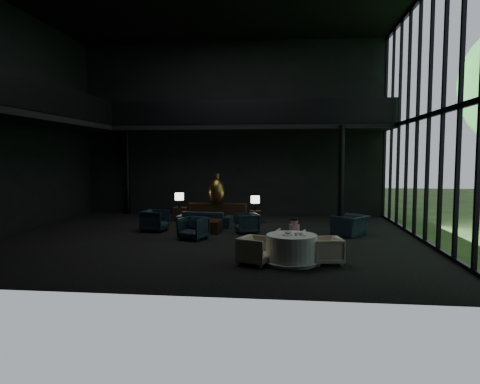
# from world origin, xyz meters

# --- Properties ---
(floor) EXTENTS (14.00, 12.00, 0.02)m
(floor) POSITION_xyz_m (0.00, 0.00, 0.00)
(floor) COLOR black
(floor) RESTS_ON ground
(wall_back) EXTENTS (14.00, 0.04, 8.00)m
(wall_back) POSITION_xyz_m (0.00, 6.00, 4.00)
(wall_back) COLOR black
(wall_back) RESTS_ON ground
(wall_front) EXTENTS (14.00, 0.04, 8.00)m
(wall_front) POSITION_xyz_m (0.00, -6.00, 4.00)
(wall_front) COLOR black
(wall_front) RESTS_ON ground
(wall_left) EXTENTS (0.04, 12.00, 8.00)m
(wall_left) POSITION_xyz_m (-7.00, 0.00, 4.00)
(wall_left) COLOR black
(wall_left) RESTS_ON ground
(curtain_wall) EXTENTS (0.20, 12.00, 8.00)m
(curtain_wall) POSITION_xyz_m (6.95, 0.00, 4.00)
(curtain_wall) COLOR black
(curtain_wall) RESTS_ON ground
(mezzanine_left) EXTENTS (2.00, 12.00, 0.25)m
(mezzanine_left) POSITION_xyz_m (-6.00, 0.00, 4.00)
(mezzanine_left) COLOR black
(mezzanine_left) RESTS_ON wall_left
(mezzanine_back) EXTENTS (12.00, 2.00, 0.25)m
(mezzanine_back) POSITION_xyz_m (1.00, 5.00, 4.00)
(mezzanine_back) COLOR black
(mezzanine_back) RESTS_ON wall_back
(railing_left) EXTENTS (0.06, 12.00, 1.00)m
(railing_left) POSITION_xyz_m (-5.00, 0.00, 4.60)
(railing_left) COLOR black
(railing_left) RESTS_ON mezzanine_left
(railing_back) EXTENTS (12.00, 0.06, 1.00)m
(railing_back) POSITION_xyz_m (1.00, 4.00, 4.60)
(railing_back) COLOR black
(railing_back) RESTS_ON mezzanine_back
(column_nw) EXTENTS (0.24, 0.24, 4.00)m
(column_nw) POSITION_xyz_m (-5.00, 5.70, 2.00)
(column_nw) COLOR black
(column_nw) RESTS_ON floor
(column_ne) EXTENTS (0.24, 0.24, 4.00)m
(column_ne) POSITION_xyz_m (4.80, 4.00, 2.00)
(column_ne) COLOR black
(column_ne) RESTS_ON floor
(console) EXTENTS (2.42, 0.55, 0.77)m
(console) POSITION_xyz_m (-0.31, 3.68, 0.39)
(console) COLOR black
(console) RESTS_ON floor
(bronze_urn) EXTENTS (0.68, 0.68, 1.26)m
(bronze_urn) POSITION_xyz_m (-0.31, 3.49, 1.31)
(bronze_urn) COLOR #AD7031
(bronze_urn) RESTS_ON console
(side_table_left) EXTENTS (0.53, 0.53, 0.59)m
(side_table_left) POSITION_xyz_m (-1.91, 3.72, 0.29)
(side_table_left) COLOR black
(side_table_left) RESTS_ON floor
(table_lamp_left) EXTENTS (0.37, 0.37, 0.62)m
(table_lamp_left) POSITION_xyz_m (-1.91, 3.53, 1.03)
(table_lamp_left) COLOR black
(table_lamp_left) RESTS_ON side_table_left
(side_table_right) EXTENTS (0.46, 0.46, 0.50)m
(side_table_right) POSITION_xyz_m (1.29, 3.56, 0.25)
(side_table_right) COLOR black
(side_table_right) RESTS_ON floor
(table_lamp_right) EXTENTS (0.37, 0.37, 0.61)m
(table_lamp_right) POSITION_xyz_m (1.29, 3.51, 0.94)
(table_lamp_right) COLOR black
(table_lamp_right) RESTS_ON side_table_right
(sofa) EXTENTS (2.18, 0.79, 0.84)m
(sofa) POSITION_xyz_m (-0.59, 2.35, 0.42)
(sofa) COLOR black
(sofa) RESTS_ON floor
(lounge_armchair_west) EXTENTS (0.97, 1.02, 0.95)m
(lounge_armchair_west) POSITION_xyz_m (-2.20, 1.09, 0.48)
(lounge_armchair_west) COLOR black
(lounge_armchair_west) RESTS_ON floor
(lounge_armchair_east) EXTENTS (0.93, 0.96, 0.79)m
(lounge_armchair_east) POSITION_xyz_m (1.19, 1.06, 0.40)
(lounge_armchair_east) COLOR black
(lounge_armchair_east) RESTS_ON floor
(lounge_armchair_south) EXTENTS (1.05, 1.02, 0.85)m
(lounge_armchair_south) POSITION_xyz_m (-0.46, -0.30, 0.43)
(lounge_armchair_south) COLOR black
(lounge_armchair_south) RESTS_ON floor
(window_armchair) EXTENTS (1.25, 1.31, 0.97)m
(window_armchair) POSITION_xyz_m (4.76, 0.93, 0.48)
(window_armchair) COLOR black
(window_armchair) RESTS_ON floor
(coffee_table) EXTENTS (1.03, 1.03, 0.44)m
(coffee_table) POSITION_xyz_m (-0.27, 1.09, 0.22)
(coffee_table) COLOR black
(coffee_table) RESTS_ON floor
(dining_table) EXTENTS (1.45, 1.45, 0.75)m
(dining_table) POSITION_xyz_m (2.72, -3.20, 0.33)
(dining_table) COLOR white
(dining_table) RESTS_ON floor
(dining_chair_north) EXTENTS (0.90, 0.86, 0.80)m
(dining_chair_north) POSITION_xyz_m (2.68, -2.30, 0.40)
(dining_chair_north) COLOR beige
(dining_chair_north) RESTS_ON floor
(dining_chair_east) EXTENTS (0.77, 0.81, 0.72)m
(dining_chair_east) POSITION_xyz_m (3.61, -3.09, 0.36)
(dining_chair_east) COLOR beige
(dining_chair_east) RESTS_ON floor
(dining_chair_west) EXTENTS (0.94, 0.96, 0.77)m
(dining_chair_west) POSITION_xyz_m (1.82, -3.33, 0.39)
(dining_chair_west) COLOR beige
(dining_chair_west) RESTS_ON floor
(child) EXTENTS (0.29, 0.29, 0.61)m
(child) POSITION_xyz_m (2.80, -2.22, 0.75)
(child) COLOR #CFA2AE
(child) RESTS_ON dining_chair_north
(plate_a) EXTENTS (0.27, 0.27, 0.02)m
(plate_a) POSITION_xyz_m (2.62, -3.33, 0.76)
(plate_a) COLOR white
(plate_a) RESTS_ON dining_table
(plate_b) EXTENTS (0.31, 0.31, 0.02)m
(plate_b) POSITION_xyz_m (2.90, -3.06, 0.76)
(plate_b) COLOR white
(plate_b) RESTS_ON dining_table
(saucer) EXTENTS (0.15, 0.15, 0.01)m
(saucer) POSITION_xyz_m (3.01, -3.35, 0.76)
(saucer) COLOR white
(saucer) RESTS_ON dining_table
(coffee_cup) EXTENTS (0.09, 0.09, 0.05)m
(coffee_cup) POSITION_xyz_m (2.95, -3.28, 0.79)
(coffee_cup) COLOR white
(coffee_cup) RESTS_ON saucer
(cereal_bowl) EXTENTS (0.17, 0.17, 0.09)m
(cereal_bowl) POSITION_xyz_m (2.63, -3.08, 0.79)
(cereal_bowl) COLOR white
(cereal_bowl) RESTS_ON dining_table
(cream_pot) EXTENTS (0.08, 0.08, 0.07)m
(cream_pot) POSITION_xyz_m (2.83, -3.40, 0.78)
(cream_pot) COLOR #99999E
(cream_pot) RESTS_ON dining_table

